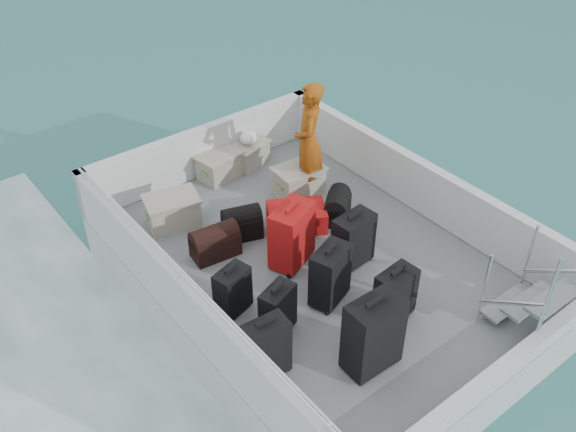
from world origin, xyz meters
The scene contains 23 objects.
ground centered at (0.00, 0.00, 0.00)m, with size 160.00×160.00×0.00m, color #1C6563.
ferry_hull centered at (0.00, 0.00, 0.30)m, with size 3.60×5.00×0.60m, color silver.
deck centered at (0.00, 0.00, 0.61)m, with size 3.30×4.70×0.02m, color slate.
deck_fittings centered at (0.35, -0.32, 0.99)m, with size 3.60×5.00×0.90m.
suitcase_0 centered at (-1.43, -0.99, 0.95)m, with size 0.43×0.24×0.66m, color black.
suitcase_1 centered at (-1.02, -0.62, 0.91)m, with size 0.39×0.22×0.58m, color black.
suitcase_2 centered at (-1.21, -0.09, 0.90)m, with size 0.38×0.23×0.55m, color black.
suitcase_3 centered at (-0.58, -1.53, 1.03)m, with size 0.55×0.32×0.83m, color black.
suitcase_4 centered at (-0.30, -0.59, 0.96)m, with size 0.47×0.27×0.69m, color black.
suitcase_5 centered at (-0.22, 0.16, 1.00)m, with size 0.55×0.33×0.76m, color #B7150E.
suitcase_6 centered at (0.07, -1.21, 0.92)m, with size 0.44×0.26×0.60m, color black.
suitcase_7 centered at (0.31, -0.30, 0.95)m, with size 0.48×0.27×0.67m, color black.
suitcase_8 centered at (0.24, 0.64, 0.76)m, with size 0.47×0.72×0.28m, color #B7150E.
duffel_0 centered at (-0.86, 0.80, 0.78)m, with size 0.56×0.30×0.32m, color black, non-canonical shape.
duffel_1 centered at (-0.40, 0.91, 0.78)m, with size 0.46×0.30×0.32m, color black, non-canonical shape.
duffel_2 centered at (0.73, 0.43, 0.78)m, with size 0.45×0.30×0.32m, color black, non-canonical shape.
crate_0 centered at (-0.94, 1.64, 0.81)m, with size 0.62×0.43×0.37m, color #ACAA96.
crate_1 centered at (0.11, 2.18, 0.79)m, with size 0.56×0.39×0.34m, color #ACAA96.
crate_2 centered at (0.63, 2.20, 0.78)m, with size 0.52×0.36×0.31m, color #ACAA96.
crate_3 centered at (0.73, 1.20, 0.80)m, with size 0.61×0.42×0.37m, color #ACAA96.
yellow_bag centered at (0.81, 2.20, 0.73)m, with size 0.28×0.26×0.22m, color yellow.
white_bag centered at (0.63, 2.20, 1.02)m, with size 0.24×0.24×0.18m, color white.
passenger centered at (0.84, 1.15, 1.41)m, with size 0.58×0.37×1.57m, color orange.
Camera 1 is at (-3.79, -4.30, 5.58)m, focal length 40.00 mm.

